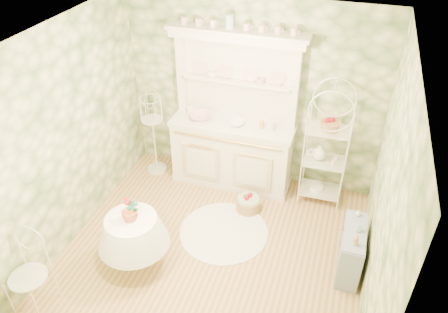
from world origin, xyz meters
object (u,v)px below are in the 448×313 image
(birdcage_stand, at_px, (153,128))
(round_table, at_px, (135,244))
(cafe_chair, at_px, (28,277))
(side_shelf, at_px, (351,251))
(bakers_rack, at_px, (326,149))
(kitchen_dresser, at_px, (233,114))
(floor_basket, at_px, (248,203))

(birdcage_stand, bearing_deg, round_table, -72.33)
(round_table, relative_size, cafe_chair, 0.70)
(side_shelf, bearing_deg, bakers_rack, 108.04)
(bakers_rack, bearing_deg, side_shelf, -68.43)
(kitchen_dresser, relative_size, birdcage_stand, 1.51)
(bakers_rack, distance_m, cafe_chair, 3.90)
(side_shelf, bearing_deg, round_table, -168.75)
(bakers_rack, height_order, birdcage_stand, bakers_rack)
(bakers_rack, height_order, cafe_chair, bakers_rack)
(floor_basket, bearing_deg, birdcage_stand, 163.42)
(kitchen_dresser, height_order, floor_basket, kitchen_dresser)
(kitchen_dresser, distance_m, round_table, 2.19)
(round_table, bearing_deg, bakers_rack, 44.52)
(bakers_rack, height_order, side_shelf, bakers_rack)
(kitchen_dresser, xyz_separation_m, side_shelf, (1.82, -1.24, -0.86))
(bakers_rack, xyz_separation_m, round_table, (-1.94, -1.91, -0.53))
(bakers_rack, bearing_deg, birdcage_stand, -179.34)
(round_table, distance_m, cafe_chair, 1.18)
(birdcage_stand, bearing_deg, cafe_chair, -93.95)
(cafe_chair, distance_m, floor_basket, 2.88)
(round_table, distance_m, floor_basket, 1.71)
(cafe_chair, xyz_separation_m, floor_basket, (1.80, 2.23, -0.33))
(round_table, distance_m, birdcage_stand, 1.97)
(bakers_rack, distance_m, side_shelf, 1.43)
(side_shelf, relative_size, cafe_chair, 0.74)
(bakers_rack, xyz_separation_m, floor_basket, (-0.91, -0.55, -0.72))
(side_shelf, xyz_separation_m, round_table, (-2.44, -0.69, 0.03))
(bakers_rack, bearing_deg, kitchen_dresser, 178.09)
(kitchen_dresser, distance_m, side_shelf, 2.36)
(kitchen_dresser, xyz_separation_m, round_table, (-0.62, -1.93, -0.83))
(round_table, bearing_deg, side_shelf, 15.79)
(cafe_chair, bearing_deg, birdcage_stand, 80.77)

